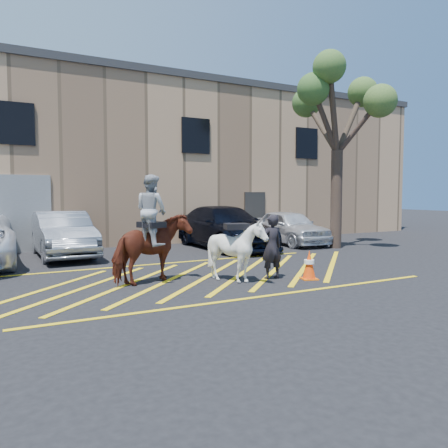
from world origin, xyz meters
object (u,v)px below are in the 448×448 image
car_white_suv (289,227)px  tree (338,101)px  car_silver_sedan (63,234)px  saddled_white (237,251)px  traffic_cone (309,265)px  car_blue_suv (225,227)px  handler (272,247)px  mounted_bay (152,240)px

car_white_suv → tree: (0.82, -1.90, 4.97)m
car_silver_sedan → saddled_white: car_silver_sedan is taller
traffic_cone → car_white_suv: bearing=57.0°
car_white_suv → traffic_cone: 7.62m
car_white_suv → car_silver_sedan: bearing=179.1°
saddled_white → car_white_suv: bearing=44.6°
car_blue_suv → car_silver_sedan: bearing=175.5°
traffic_cone → tree: size_ratio=0.10×
car_silver_sedan → traffic_cone: bearing=-56.2°
handler → traffic_cone: handler is taller
mounted_bay → tree: size_ratio=0.35×
car_blue_suv → car_white_suv: car_blue_suv is taller
car_white_suv → handler: 7.69m
mounted_bay → tree: 10.21m
car_blue_suv → tree: size_ratio=0.77×
car_white_suv → tree: size_ratio=0.58×
traffic_cone → car_silver_sedan: bearing=124.7°
car_blue_suv → mounted_bay: bearing=-132.5°
handler → tree: 8.54m
mounted_bay → car_blue_suv: bearing=47.1°
car_silver_sedan → saddled_white: (3.07, -6.41, -0.00)m
handler → saddled_white: size_ratio=0.97×
tree → car_blue_suv: bearing=152.7°
handler → mounted_bay: (-2.80, 0.92, 0.23)m
car_blue_suv → mounted_bay: (-4.71, -5.06, 0.22)m
handler → saddled_white: handler is taller
handler → mounted_bay: size_ratio=0.63×
car_white_suv → mounted_bay: 9.21m
car_silver_sedan → tree: size_ratio=0.64×
car_white_suv → traffic_cone: (-4.14, -6.39, -0.36)m
car_silver_sedan → car_blue_suv: size_ratio=0.83×
car_blue_suv → saddled_white: size_ratio=3.37×
handler → saddled_white: bearing=-3.7°
mounted_bay → handler: bearing=-18.1°
car_silver_sedan → car_white_suv: 8.99m
car_silver_sedan → mounted_bay: bearing=-78.5°
tree → car_white_suv: bearing=113.2°
car_blue_suv → saddled_white: 6.56m
car_blue_suv → handler: 6.28m
car_white_suv → tree: tree is taller
handler → traffic_cone: bearing=149.4°
mounted_bay → saddled_white: (1.84, -0.84, -0.28)m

